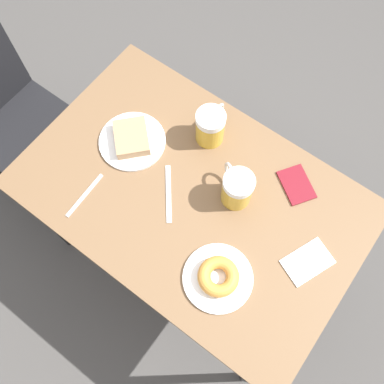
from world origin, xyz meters
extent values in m
plane|color=#474442|center=(0.00, 0.00, 0.00)|extent=(8.00, 8.00, 0.00)
cube|color=brown|center=(0.00, 0.00, 0.73)|extent=(0.71, 1.10, 0.03)
cylinder|color=black|center=(-0.31, -0.51, 0.36)|extent=(0.04, 0.04, 0.71)
cylinder|color=black|center=(0.31, -0.51, 0.36)|extent=(0.04, 0.04, 0.71)
cylinder|color=black|center=(-0.31, 0.51, 0.36)|extent=(0.04, 0.04, 0.71)
cylinder|color=black|center=(0.31, 0.51, 0.36)|extent=(0.04, 0.04, 0.71)
cube|color=black|center=(-0.09, 0.80, 0.44)|extent=(0.40, 0.40, 0.02)
cylinder|color=black|center=(-0.26, 0.63, 0.21)|extent=(0.03, 0.03, 0.43)
cylinder|color=black|center=(0.09, 0.63, 0.21)|extent=(0.03, 0.03, 0.43)
cylinder|color=black|center=(0.09, 0.98, 0.21)|extent=(0.03, 0.03, 0.43)
cylinder|color=white|center=(0.03, 0.28, 0.75)|extent=(0.23, 0.23, 0.01)
cube|color=tan|center=(0.03, 0.28, 0.77)|extent=(0.17, 0.17, 0.04)
cylinder|color=white|center=(-0.17, -0.22, 0.75)|extent=(0.21, 0.21, 0.01)
torus|color=#D18938|center=(-0.17, -0.22, 0.77)|extent=(0.12, 0.12, 0.04)
cylinder|color=gold|center=(0.21, 0.08, 0.79)|extent=(0.10, 0.10, 0.11)
cylinder|color=white|center=(0.21, 0.08, 0.86)|extent=(0.10, 0.10, 0.03)
torus|color=silver|center=(0.26, 0.08, 0.81)|extent=(0.08, 0.02, 0.08)
cylinder|color=gold|center=(0.08, -0.12, 0.79)|extent=(0.10, 0.10, 0.11)
cylinder|color=white|center=(0.08, -0.12, 0.86)|extent=(0.10, 0.10, 0.03)
torus|color=silver|center=(0.10, -0.07, 0.81)|extent=(0.05, 0.08, 0.08)
cube|color=white|center=(0.03, -0.41, 0.74)|extent=(0.17, 0.14, 0.00)
cube|color=silver|center=(-0.21, 0.27, 0.74)|extent=(0.17, 0.02, 0.00)
cube|color=silver|center=(-0.04, 0.06, 0.74)|extent=(0.16, 0.14, 0.00)
cube|color=maroon|center=(0.23, -0.25, 0.74)|extent=(0.14, 0.15, 0.01)
camera|label=1|loc=(-0.41, -0.31, 2.02)|focal=40.00mm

